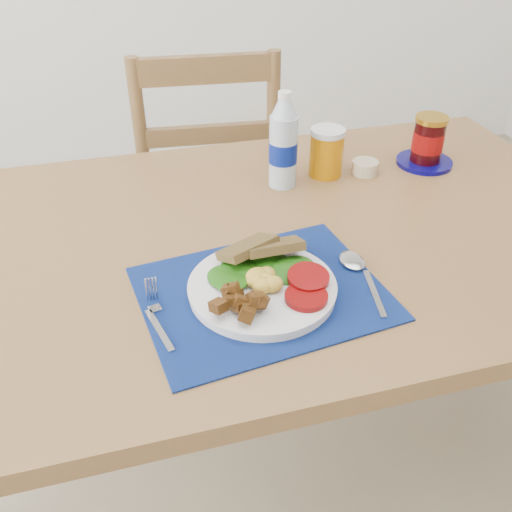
{
  "coord_description": "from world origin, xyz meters",
  "views": [
    {
      "loc": [
        -0.33,
        -0.74,
        1.37
      ],
      "look_at": [
        -0.11,
        0.05,
        0.8
      ],
      "focal_mm": 40.0,
      "sensor_mm": 36.0,
      "label": 1
    }
  ],
  "objects_px": {
    "chair_far": "(207,165)",
    "water_bottle": "(283,146)",
    "juice_glass": "(326,153)",
    "jam_on_saucer": "(428,143)",
    "breakfast_plate": "(260,286)"
  },
  "relations": [
    {
      "from": "water_bottle",
      "to": "jam_on_saucer",
      "type": "xyz_separation_m",
      "value": [
        0.37,
        0.01,
        -0.04
      ]
    },
    {
      "from": "chair_far",
      "to": "jam_on_saucer",
      "type": "xyz_separation_m",
      "value": [
        0.46,
        -0.48,
        0.22
      ]
    },
    {
      "from": "chair_far",
      "to": "juice_glass",
      "type": "relative_size",
      "value": 10.72
    },
    {
      "from": "chair_far",
      "to": "water_bottle",
      "type": "distance_m",
      "value": 0.56
    },
    {
      "from": "chair_far",
      "to": "jam_on_saucer",
      "type": "bearing_deg",
      "value": 139.85
    },
    {
      "from": "jam_on_saucer",
      "to": "water_bottle",
      "type": "bearing_deg",
      "value": -178.7
    },
    {
      "from": "juice_glass",
      "to": "jam_on_saucer",
      "type": "height_order",
      "value": "jam_on_saucer"
    },
    {
      "from": "breakfast_plate",
      "to": "juice_glass",
      "type": "bearing_deg",
      "value": 40.18
    },
    {
      "from": "breakfast_plate",
      "to": "chair_far",
      "type": "bearing_deg",
      "value": 69.81
    },
    {
      "from": "chair_far",
      "to": "water_bottle",
      "type": "xyz_separation_m",
      "value": [
        0.09,
        -0.48,
        0.26
      ]
    },
    {
      "from": "juice_glass",
      "to": "water_bottle",
      "type": "bearing_deg",
      "value": -169.37
    },
    {
      "from": "chair_far",
      "to": "breakfast_plate",
      "type": "relative_size",
      "value": 4.57
    },
    {
      "from": "chair_far",
      "to": "jam_on_saucer",
      "type": "relative_size",
      "value": 8.5
    },
    {
      "from": "chair_far",
      "to": "water_bottle",
      "type": "height_order",
      "value": "chair_far"
    },
    {
      "from": "breakfast_plate",
      "to": "jam_on_saucer",
      "type": "bearing_deg",
      "value": 20.8
    }
  ]
}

